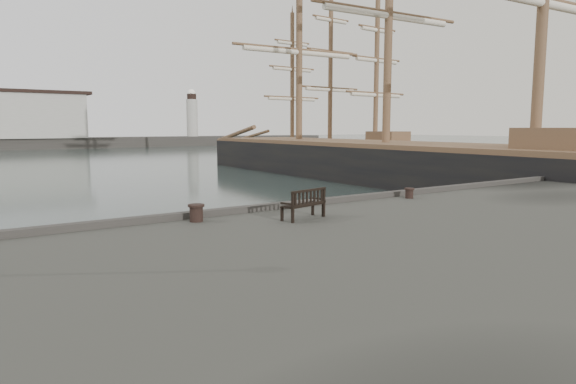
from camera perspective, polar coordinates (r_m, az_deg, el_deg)
name	(u,v)px	position (r m, az deg, el deg)	size (l,w,h in m)	color
ground	(289,255)	(16.36, 0.15, -7.03)	(400.00, 400.00, 0.00)	black
bench	(304,210)	(13.86, 1.76, -1.97)	(1.46, 0.77, 0.80)	black
bollard_left	(196,213)	(13.68, -10.15, -2.31)	(0.44, 0.44, 0.46)	black
bollard_right	(409,193)	(18.37, 13.33, -0.13)	(0.34, 0.34, 0.36)	black
tall_ship_main	(385,169)	(39.94, 10.75, 2.48)	(10.75, 43.63, 32.44)	black
tall_ship_far	(330,155)	(61.01, 4.64, 4.11)	(6.93, 25.78, 21.86)	black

